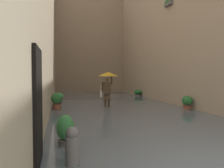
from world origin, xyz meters
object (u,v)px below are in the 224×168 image
at_px(person_wading, 108,82).
at_px(potted_plant_near_left, 138,93).
at_px(potted_plant_far_left, 187,103).
at_px(potted_plant_far_right, 57,101).
at_px(potted_plant_near_right, 65,132).
at_px(potted_plant_mid_right, 59,98).
at_px(mooring_bollard, 72,150).

bearing_deg(person_wading, potted_plant_near_left, -125.16).
bearing_deg(potted_plant_near_left, potted_plant_far_left, 89.82).
xyz_separation_m(potted_plant_far_left, potted_plant_far_right, (5.91, -1.45, 0.07)).
bearing_deg(potted_plant_far_right, potted_plant_near_left, -139.01).
xyz_separation_m(potted_plant_far_left, potted_plant_near_right, (5.66, 4.03, 0.00)).
distance_m(person_wading, potted_plant_far_left, 3.95).
xyz_separation_m(person_wading, potted_plant_far_right, (2.49, 0.27, -0.88)).
bearing_deg(potted_plant_far_left, potted_plant_far_right, -13.80).
bearing_deg(potted_plant_far_left, potted_plant_near_left, -90.18).
distance_m(potted_plant_mid_right, potted_plant_far_right, 2.06).
xyz_separation_m(person_wading, mooring_bollard, (2.15, 6.87, -0.99)).
relative_size(person_wading, potted_plant_far_right, 2.19).
height_order(person_wading, potted_plant_far_right, person_wading).
bearing_deg(potted_plant_near_right, potted_plant_far_left, -144.59).
relative_size(potted_plant_far_left, potted_plant_far_right, 0.86).
xyz_separation_m(potted_plant_mid_right, mooring_bollard, (-0.27, 8.65, -0.04)).
xyz_separation_m(person_wading, potted_plant_far_left, (-3.42, 1.72, -0.95)).
bearing_deg(potted_plant_near_right, potted_plant_near_left, -118.11).
xyz_separation_m(potted_plant_far_left, mooring_bollard, (5.57, 5.14, -0.04)).
distance_m(potted_plant_near_left, potted_plant_near_right, 12.06).
relative_size(potted_plant_near_left, mooring_bollard, 0.80).
height_order(potted_plant_mid_right, mooring_bollard, mooring_bollard).
relative_size(person_wading, potted_plant_mid_right, 2.61).
bearing_deg(potted_plant_far_left, potted_plant_near_right, 35.41).
relative_size(potted_plant_mid_right, potted_plant_far_right, 0.84).
relative_size(potted_plant_mid_right, potted_plant_far_left, 0.98).
bearing_deg(mooring_bollard, person_wading, -107.37).
bearing_deg(potted_plant_far_right, person_wading, -173.81).
bearing_deg(potted_plant_near_right, potted_plant_far_right, -87.36).
bearing_deg(potted_plant_mid_right, potted_plant_far_right, 87.82).
bearing_deg(mooring_bollard, potted_plant_near_right, -85.27).
relative_size(potted_plant_near_left, potted_plant_near_right, 0.78).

